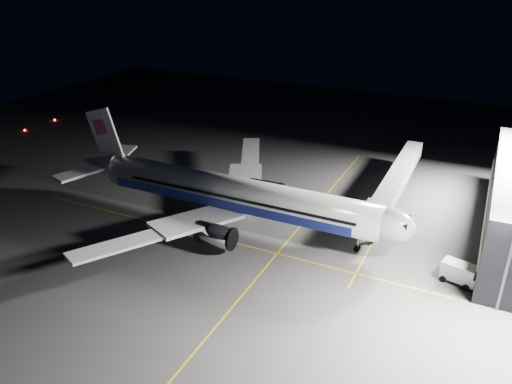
{
  "coord_description": "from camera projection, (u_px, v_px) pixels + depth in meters",
  "views": [
    {
      "loc": [
        34.87,
        -64.45,
        39.52
      ],
      "look_at": [
        3.31,
        0.66,
        6.0
      ],
      "focal_mm": 35.0,
      "sensor_mm": 36.0,
      "label": 1
    }
  ],
  "objects": [
    {
      "name": "safety_cone_c",
      "position": [
        250.0,
        185.0,
        96.06
      ],
      "size": [
        0.39,
        0.39,
        0.58
      ],
      "primitive_type": "cone",
      "color": "#E05909",
      "rests_on": "ground"
    },
    {
      "name": "guide_line_main",
      "position": [
        292.0,
        236.0,
        79.08
      ],
      "size": [
        0.25,
        80.0,
        0.01
      ],
      "primitive_type": "cube",
      "color": "gold",
      "rests_on": "ground"
    },
    {
      "name": "service_truck",
      "position": [
        463.0,
        274.0,
        66.63
      ],
      "size": [
        6.09,
        3.63,
        2.92
      ],
      "rotation": [
        0.0,
        0.0,
        -0.25
      ],
      "color": "silver",
      "rests_on": "ground"
    },
    {
      "name": "safety_cone_b",
      "position": [
        244.0,
        210.0,
        86.4
      ],
      "size": [
        0.41,
        0.41,
        0.62
      ],
      "primitive_type": "cone",
      "color": "#E05909",
      "rests_on": "ground"
    },
    {
      "name": "baggage_tug",
      "position": [
        253.0,
        197.0,
        90.34
      ],
      "size": [
        2.54,
        2.13,
        1.71
      ],
      "rotation": [
        0.0,
        0.0,
        0.11
      ],
      "color": "black",
      "rests_on": "ground"
    },
    {
      "name": "safety_cone_a",
      "position": [
        241.0,
        210.0,
        86.68
      ],
      "size": [
        0.37,
        0.37,
        0.56
      ],
      "primitive_type": "cone",
      "color": "#E05909",
      "rests_on": "ground"
    },
    {
      "name": "guide_line_cross",
      "position": [
        219.0,
        239.0,
        78.14
      ],
      "size": [
        70.0,
        0.25,
        0.01
      ],
      "primitive_type": "cube",
      "color": "gold",
      "rests_on": "ground"
    },
    {
      "name": "guide_line_side",
      "position": [
        382.0,
        224.0,
        82.49
      ],
      "size": [
        0.25,
        40.0,
        0.01
      ],
      "primitive_type": "cube",
      "color": "gold",
      "rests_on": "ground"
    },
    {
      "name": "ground",
      "position": [
        236.0,
        222.0,
        83.04
      ],
      "size": [
        200.0,
        200.0,
        0.0
      ],
      "primitive_type": "plane",
      "color": "#4C4C4F",
      "rests_on": "ground"
    },
    {
      "name": "jet_bridge",
      "position": [
        395.0,
        181.0,
        87.15
      ],
      "size": [
        3.6,
        34.4,
        6.3
      ],
      "color": "#B2B2B7",
      "rests_on": "ground"
    },
    {
      "name": "airliner",
      "position": [
        230.0,
        193.0,
        81.29
      ],
      "size": [
        61.48,
        54.22,
        16.64
      ],
      "color": "silver",
      "rests_on": "ground"
    }
  ]
}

